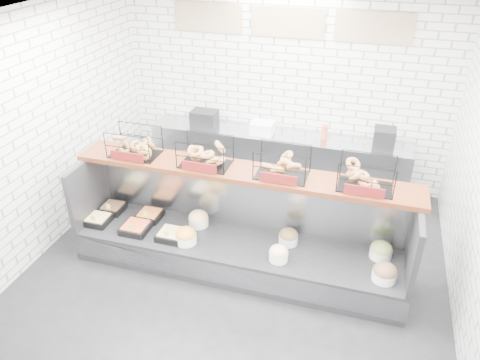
% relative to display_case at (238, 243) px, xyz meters
% --- Properties ---
extents(ground, '(5.50, 5.50, 0.00)m').
position_rel_display_case_xyz_m(ground, '(0.00, -0.34, -0.33)').
color(ground, black).
rests_on(ground, ground).
extents(room_shell, '(5.02, 5.51, 3.01)m').
position_rel_display_case_xyz_m(room_shell, '(0.00, 0.26, 1.73)').
color(room_shell, white).
rests_on(room_shell, ground).
extents(display_case, '(4.00, 0.90, 1.20)m').
position_rel_display_case_xyz_m(display_case, '(0.00, 0.00, 0.00)').
color(display_case, black).
rests_on(display_case, ground).
extents(bagel_shelf, '(4.10, 0.50, 0.40)m').
position_rel_display_case_xyz_m(bagel_shelf, '(0.01, 0.18, 1.05)').
color(bagel_shelf, '#441D0E').
rests_on(bagel_shelf, display_case).
extents(prep_counter, '(4.00, 0.60, 1.20)m').
position_rel_display_case_xyz_m(prep_counter, '(0.01, 2.09, 0.14)').
color(prep_counter, '#93969B').
rests_on(prep_counter, ground).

